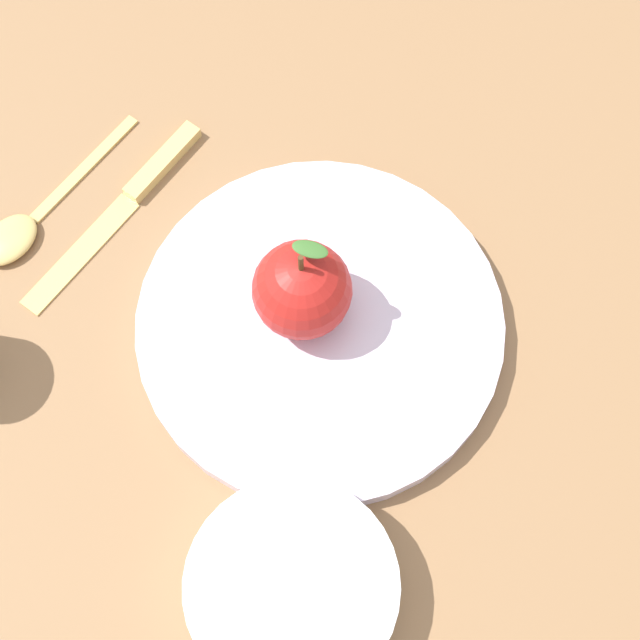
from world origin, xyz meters
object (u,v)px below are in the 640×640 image
knife (130,198)px  spoon (26,224)px  dinner_plate (320,325)px  side_bowl (292,587)px  apple (302,290)px

knife → spoon: (-0.06, 0.05, 0.00)m
dinner_plate → side_bowl: (-0.16, -0.09, 0.01)m
dinner_plate → spoon: size_ratio=1.61×
apple → knife: size_ratio=0.44×
dinner_plate → side_bowl: bearing=-149.5°
apple → knife: 0.17m
dinner_plate → side_bowl: size_ratio=1.94×
side_bowl → apple: bearing=34.4°
dinner_plate → knife: size_ratio=1.37×
apple → spoon: size_ratio=0.52×
apple → knife: apple is taller
dinner_plate → apple: size_ratio=3.08×
apple → side_bowl: bearing=-145.6°
knife → spoon: size_ratio=1.17×
dinner_plate → knife: dinner_plate is taller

